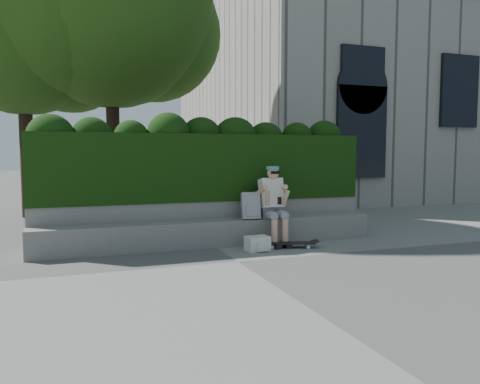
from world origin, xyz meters
name	(u,v)px	position (x,y,z in m)	size (l,w,h in m)	color
ground	(238,261)	(0.00, 0.00, 0.00)	(80.00, 80.00, 0.00)	slate
bench_ledge	(213,233)	(0.00, 1.25, 0.23)	(6.00, 0.45, 0.45)	gray
planter_wall	(206,221)	(0.00, 1.73, 0.38)	(6.00, 0.50, 0.75)	gray
hedge	(202,167)	(0.00, 1.95, 1.35)	(6.00, 1.00, 1.20)	black
building	(351,13)	(9.00, 11.00, 7.50)	(12.00, 12.00, 15.00)	gray
tree_left	(110,4)	(-1.27, 5.76, 5.27)	(5.10, 5.10, 7.83)	black
tree_right	(22,25)	(-3.32, 6.32, 4.72)	(4.37, 4.37, 6.91)	black
person	(273,202)	(1.04, 1.07, 0.75)	(0.40, 0.76, 1.38)	gray
skateboard	(290,243)	(1.17, 0.65, 0.08)	(0.89, 0.48, 0.09)	black
backpack_plaid	(251,206)	(0.65, 1.15, 0.68)	(0.32, 0.17, 0.47)	silver
backpack_ground	(257,244)	(0.56, 0.60, 0.12)	(0.38, 0.27, 0.24)	silver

